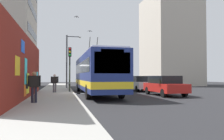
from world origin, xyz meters
The scene contains 14 objects.
ground_plane centered at (0.00, 0.00, 0.00)m, with size 80.00×80.00×0.00m, color #232326.
sidewalk_slab centered at (0.00, 1.60, 0.07)m, with size 48.00×3.20×0.15m, color #9E9B93.
graffiti_wall centered at (-4.01, 3.35, 2.05)m, with size 13.99×0.32×4.11m.
building_far_left centered at (12.97, 9.20, 8.18)m, with size 11.48×8.37×16.36m.
building_far_right centered at (14.57, -17.00, 7.59)m, with size 9.11×7.73×15.17m.
city_bus centered at (-0.67, -1.80, 1.87)m, with size 12.30×2.59×5.15m.
parked_car_red centered at (-3.08, -7.00, 0.84)m, with size 4.43×1.93×1.58m.
parked_car_white centered at (2.47, -7.00, 0.83)m, with size 4.23×1.87×1.58m.
pedestrian_midblock centered at (0.29, 1.65, 1.07)m, with size 0.22×0.65×1.58m.
pedestrian_near_wall centered at (-6.90, 2.52, 1.11)m, with size 0.22×0.74×1.65m.
traffic_light centered at (0.93, 0.35, 2.88)m, with size 0.49×0.28×4.04m.
street_lamp centered at (7.42, 0.24, 3.82)m, with size 0.44×1.80×6.35m.
flying_pigeons centered at (3.06, -0.37, 8.27)m, with size 6.75×4.26×3.22m.
curbside_puddle centered at (0.49, -0.60, 0.00)m, with size 1.12×1.12×0.00m, color black.
Camera 1 is at (-19.03, 1.14, 1.55)m, focal length 34.67 mm.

